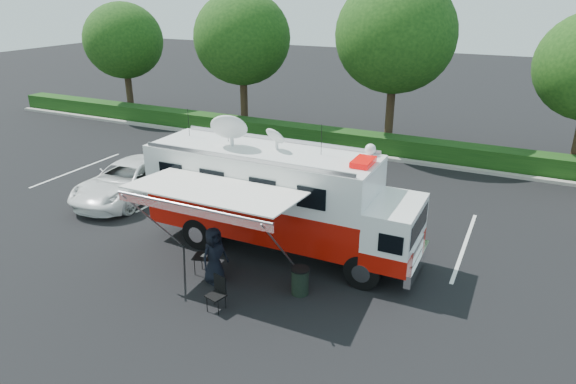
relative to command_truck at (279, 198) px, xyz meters
name	(u,v)px	position (x,y,z in m)	size (l,w,h in m)	color
ground_plane	(282,249)	(0.08, 0.00, -1.86)	(120.00, 120.00, 0.00)	black
back_border	(416,56)	(1.22, 12.90, 3.14)	(60.00, 6.14, 8.87)	#9E998E
stall_lines	(304,214)	(-0.42, 3.00, -1.86)	(24.12, 5.50, 0.01)	silver
command_truck	(279,198)	(0.00, 0.00, 0.00)	(9.04, 2.49, 4.34)	black
awning	(212,194)	(-0.81, -2.58, 0.94)	(4.94, 2.56, 2.98)	white
white_suv	(130,197)	(-7.72, 1.40, -1.86)	(2.50, 5.41, 1.50)	white
person	(216,281)	(-0.79, -2.66, -1.86)	(0.86, 0.56, 1.76)	black
folding_table	(206,257)	(-1.27, -2.42, -1.28)	(0.85, 0.71, 0.63)	black
folding_chair	(218,290)	(0.03, -3.77, -1.30)	(0.55, 0.58, 0.95)	black
trash_bin	(300,281)	(1.74, -2.14, -1.45)	(0.54, 0.54, 0.81)	black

